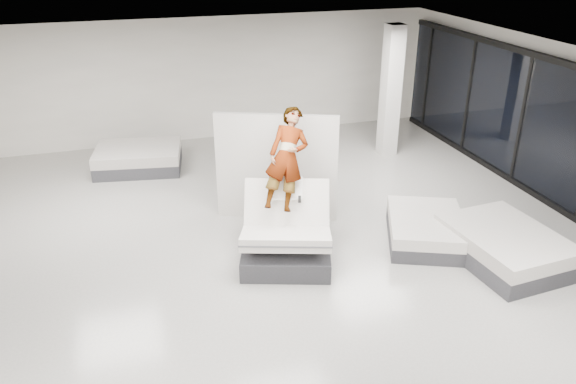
% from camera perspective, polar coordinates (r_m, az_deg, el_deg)
% --- Properties ---
extents(room, '(14.00, 14.04, 3.20)m').
position_cam_1_polar(room, '(8.73, -0.01, 0.90)').
color(room, '#B2B0A8').
rests_on(room, ground).
extents(hero_bed, '(2.01, 2.32, 1.33)m').
position_cam_1_polar(hero_bed, '(9.73, -0.15, -4.34)').
color(hero_bed, '#3A3A3F').
rests_on(hero_bed, floor).
extents(person, '(1.18, 1.90, 1.25)m').
position_cam_1_polar(person, '(9.63, -0.11, 1.42)').
color(person, slate).
rests_on(person, hero_bed).
extents(remote, '(0.09, 0.15, 0.08)m').
position_cam_1_polar(remote, '(9.41, 1.18, -0.73)').
color(remote, black).
rests_on(remote, person).
extents(divider_panel, '(2.19, 0.99, 2.12)m').
position_cam_1_polar(divider_panel, '(10.71, -1.18, 2.49)').
color(divider_panel, silver).
rests_on(divider_panel, floor).
extents(flat_bed_right_far, '(1.88, 2.11, 0.48)m').
position_cam_1_polar(flat_bed_right_far, '(10.53, 13.80, -3.67)').
color(flat_bed_right_far, '#3A3A3F').
rests_on(flat_bed_right_far, floor).
extents(flat_bed_right_near, '(1.67, 2.14, 0.56)m').
position_cam_1_polar(flat_bed_right_near, '(10.30, 21.17, -5.17)').
color(flat_bed_right_near, '#3A3A3F').
rests_on(flat_bed_right_near, floor).
extents(flat_bed_left_far, '(2.16, 1.76, 0.53)m').
position_cam_1_polar(flat_bed_left_far, '(13.78, -14.94, 3.35)').
color(flat_bed_left_far, '#3A3A3F').
rests_on(flat_bed_left_far, floor).
extents(column, '(0.40, 0.40, 3.20)m').
position_cam_1_polar(column, '(14.13, 10.39, 10.03)').
color(column, silver).
rests_on(column, floor).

